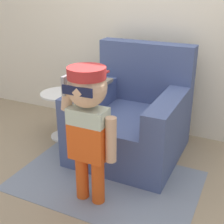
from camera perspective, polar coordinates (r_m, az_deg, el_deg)
ground_plane at (r=2.96m, az=3.16°, el=-8.19°), size 10.00×10.00×0.00m
wall_back at (r=3.21m, az=8.86°, el=18.65°), size 10.00×0.05×2.60m
armchair at (r=2.91m, az=3.63°, el=-1.29°), size 0.94×0.95×0.99m
person_child at (r=2.10m, az=-4.35°, el=-0.82°), size 0.42×0.31×1.02m
side_table at (r=3.22m, az=-9.13°, el=0.22°), size 0.41×0.41×0.49m
rug at (r=2.63m, az=-1.14°, el=-12.38°), size 1.49×0.97×0.01m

